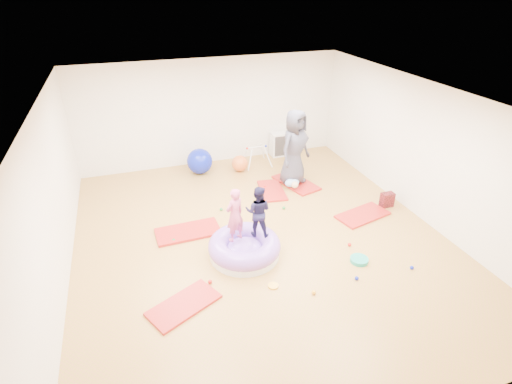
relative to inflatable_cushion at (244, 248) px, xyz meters
name	(u,v)px	position (x,y,z in m)	size (l,w,h in m)	color
room	(261,175)	(0.46, 0.39, 1.24)	(7.01, 8.01, 2.81)	#AB8534
gym_mat_front_left	(184,305)	(-1.29, -0.95, -0.14)	(1.12, 0.56, 0.05)	#B52715
gym_mat_mid_left	(188,232)	(-0.87, 1.06, -0.14)	(1.27, 0.64, 0.05)	#B52715
gym_mat_center_back	(272,190)	(1.37, 2.18, -0.14)	(1.07, 0.54, 0.04)	#B52715
gym_mat_right	(363,215)	(2.82, 0.50, -0.14)	(1.15, 0.58, 0.05)	#B52715
gym_mat_rear_right	(296,183)	(2.07, 2.36, -0.14)	(1.23, 0.62, 0.05)	#B52715
inflatable_cushion	(244,248)	(0.00, 0.00, 0.00)	(1.34, 1.34, 0.42)	white
child_pink	(235,213)	(-0.15, 0.07, 0.74)	(0.38, 0.25, 1.04)	#C8517D
child_navy	(258,209)	(0.30, 0.10, 0.72)	(0.48, 0.37, 0.99)	#191638
adult_caregiver	(295,147)	(2.00, 2.39, 0.81)	(0.90, 0.59, 1.84)	#3E3D4B
infant	(293,183)	(1.88, 2.13, 0.00)	(0.36, 0.37, 0.21)	#90BCED
ball_pit_balls	(284,241)	(0.85, 0.14, -0.13)	(3.94, 3.81, 0.07)	red
exercise_ball_blue	(200,161)	(-0.06, 3.75, 0.17)	(0.66, 0.66, 0.66)	#0E1CB2
exercise_ball_orange	(240,163)	(0.96, 3.54, 0.05)	(0.43, 0.43, 0.43)	orange
infant_play_gym	(257,153)	(1.49, 3.73, 0.20)	(0.71, 0.68, 0.55)	white
cube_shelf	(282,144)	(2.43, 4.18, 0.18)	(0.68, 0.33, 0.68)	white
balance_disc	(359,260)	(1.91, -0.85, -0.13)	(0.33, 0.33, 0.07)	teal
backpack	(387,200)	(3.56, 0.70, 0.00)	(0.29, 0.18, 0.33)	maroon
yellow_toy	(273,286)	(0.20, -0.97, -0.15)	(0.18, 0.18, 0.03)	#F3A91D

